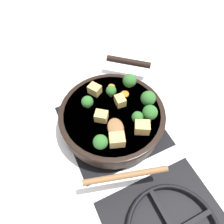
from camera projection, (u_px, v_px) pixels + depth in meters
name	position (u px, v px, depth m)	size (l,w,h in m)	color
ground_plane	(112.00, 126.00, 0.75)	(2.40, 2.40, 0.00)	white
front_burner_grate	(112.00, 124.00, 0.74)	(0.31, 0.31, 0.03)	black
skillet_pan	(112.00, 116.00, 0.70)	(0.40, 0.42, 0.06)	black
wooden_spoon	(121.00, 153.00, 0.59)	(0.22, 0.22, 0.02)	brown
tofu_cube_center_large	(117.00, 140.00, 0.61)	(0.04, 0.03, 0.03)	tan
tofu_cube_near_handle	(95.00, 89.00, 0.71)	(0.04, 0.03, 0.03)	tan
tofu_cube_east_chunk	(120.00, 101.00, 0.69)	(0.04, 0.03, 0.03)	tan
tofu_cube_west_chunk	(101.00, 116.00, 0.65)	(0.04, 0.03, 0.03)	tan
tofu_cube_back_piece	(142.00, 127.00, 0.63)	(0.04, 0.03, 0.03)	tan
broccoli_floret_near_spoon	(150.00, 112.00, 0.64)	(0.05, 0.05, 0.05)	#709956
broccoli_floret_center_top	(137.00, 117.00, 0.64)	(0.03, 0.03, 0.04)	#709956
broccoli_floret_east_rim	(87.00, 102.00, 0.67)	(0.04, 0.04, 0.04)	#709956
broccoli_floret_west_rim	(111.00, 91.00, 0.70)	(0.03, 0.03, 0.04)	#709956
broccoli_floret_north_edge	(130.00, 81.00, 0.72)	(0.05, 0.05, 0.05)	#709956
broccoli_floret_south_cluster	(148.00, 98.00, 0.67)	(0.05, 0.05, 0.05)	#709956
broccoli_floret_mid_floret	(100.00, 142.00, 0.59)	(0.04, 0.04, 0.05)	#709956
carrot_slice_orange_thin	(112.00, 87.00, 0.74)	(0.02, 0.02, 0.01)	orange
carrot_slice_near_center	(125.00, 94.00, 0.72)	(0.03, 0.03, 0.01)	orange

